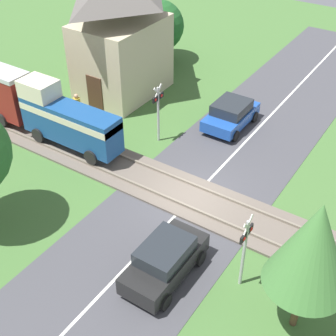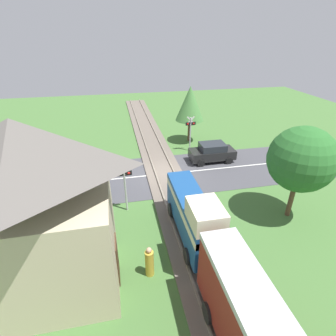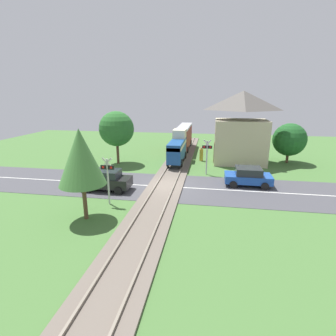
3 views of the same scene
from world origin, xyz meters
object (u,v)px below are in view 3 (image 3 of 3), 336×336
(crossing_signal_east_approach, at_px, (207,152))
(station_building, at_px, (241,128))
(train, at_px, (182,140))
(car_far_side, at_px, (248,176))
(pedestrian_by_station, at_px, (201,154))
(car_near_crossing, at_px, (106,180))
(crossing_signal_west_approach, at_px, (108,175))

(crossing_signal_east_approach, relative_size, station_building, 0.43)
(train, relative_size, crossing_signal_east_approach, 4.23)
(train, height_order, crossing_signal_east_approach, train)
(car_far_side, xyz_separation_m, station_building, (-0.03, 7.43, 2.90))
(car_far_side, relative_size, pedestrian_by_station, 2.32)
(car_near_crossing, bearing_deg, train, 71.25)
(train, bearing_deg, car_far_side, -56.60)
(station_building, bearing_deg, crossing_signal_west_approach, -126.85)
(car_far_side, bearing_deg, pedestrian_by_station, 118.17)
(train, bearing_deg, crossing_signal_west_approach, -101.58)
(crossing_signal_east_approach, relative_size, pedestrian_by_station, 2.05)
(car_near_crossing, xyz_separation_m, station_building, (10.81, 10.31, 2.86))
(car_near_crossing, relative_size, pedestrian_by_station, 2.36)
(station_building, xyz_separation_m, pedestrian_by_station, (-4.03, 0.14, -2.96))
(train, height_order, car_far_side, train)
(train, bearing_deg, car_near_crossing, -108.75)
(pedestrian_by_station, bearing_deg, crossing_signal_east_approach, -82.40)
(pedestrian_by_station, bearing_deg, car_far_side, -61.83)
(train, xyz_separation_m, crossing_signal_west_approach, (-3.13, -15.26, 0.20))
(car_near_crossing, relative_size, crossing_signal_east_approach, 1.15)
(crossing_signal_west_approach, height_order, pedestrian_by_station, crossing_signal_west_approach)
(train, relative_size, crossing_signal_west_approach, 4.23)
(car_near_crossing, distance_m, pedestrian_by_station, 12.46)
(train, distance_m, crossing_signal_west_approach, 15.58)
(car_far_side, bearing_deg, station_building, 90.21)
(crossing_signal_east_approach, bearing_deg, car_far_side, -36.65)
(train, bearing_deg, crossing_signal_east_approach, -66.96)
(crossing_signal_west_approach, distance_m, crossing_signal_east_approach, 10.08)
(train, relative_size, car_far_side, 3.74)
(train, xyz_separation_m, crossing_signal_east_approach, (3.13, -7.36, 0.20))
(crossing_signal_west_approach, distance_m, pedestrian_by_station, 14.18)
(car_near_crossing, distance_m, car_far_side, 11.21)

